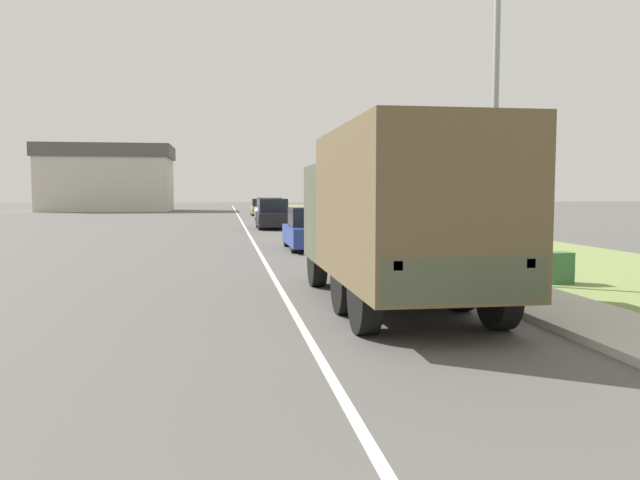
{
  "coord_description": "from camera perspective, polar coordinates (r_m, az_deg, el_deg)",
  "views": [
    {
      "loc": [
        -1.14,
        0.21,
        2.05
      ],
      "look_at": [
        0.74,
        12.57,
        1.09
      ],
      "focal_mm": 35.0,
      "sensor_mm": 36.0,
      "label": 1
    }
  ],
  "objects": [
    {
      "name": "sidewalk_right",
      "position": [
        40.23,
        -0.6,
        1.55
      ],
      "size": [
        1.8,
        120.0,
        0.12
      ],
      "color": "beige",
      "rests_on": "ground"
    },
    {
      "name": "building_distant",
      "position": [
        72.72,
        -18.84,
        5.4
      ],
      "size": [
        14.03,
        8.79,
        7.18
      ],
      "color": "beige",
      "rests_on": "ground"
    },
    {
      "name": "military_truck",
      "position": [
        11.21,
        6.86,
        2.67
      ],
      "size": [
        2.35,
        7.02,
        3.1
      ],
      "color": "#474C38",
      "rests_on": "ground"
    },
    {
      "name": "car_second_ahead",
      "position": [
        35.21,
        -4.32,
        2.25
      ],
      "size": [
        1.78,
        3.93,
        1.69
      ],
      "color": "black",
      "rests_on": "ground"
    },
    {
      "name": "car_fourth_ahead",
      "position": [
        55.59,
        -5.41,
        2.94
      ],
      "size": [
        1.75,
        4.34,
        1.48
      ],
      "color": "tan",
      "rests_on": "ground"
    },
    {
      "name": "lane_centre_stripe",
      "position": [
        39.86,
        -7.02,
        1.41
      ],
      "size": [
        0.12,
        120.0,
        0.0
      ],
      "color": "silver",
      "rests_on": "ground"
    },
    {
      "name": "lamp_post",
      "position": [
        14.57,
        15.15,
        15.62
      ],
      "size": [
        1.69,
        0.24,
        8.22
      ],
      "color": "gray",
      "rests_on": "sidewalk_right"
    },
    {
      "name": "ground_plane",
      "position": [
        39.86,
        -7.02,
        1.4
      ],
      "size": [
        180.0,
        180.0,
        0.0
      ],
      "primitive_type": "plane",
      "color": "#565451"
    },
    {
      "name": "car_third_ahead",
      "position": [
        45.61,
        -4.67,
        2.72
      ],
      "size": [
        1.93,
        4.49,
        1.66
      ],
      "color": "silver",
      "rests_on": "ground"
    },
    {
      "name": "utility_box",
      "position": [
        14.9,
        20.94,
        -2.38
      ],
      "size": [
        0.55,
        0.45,
        0.7
      ],
      "color": "#3D7042",
      "rests_on": "grass_strip_right"
    },
    {
      "name": "grass_strip_right",
      "position": [
        41.08,
        5.49,
        1.52
      ],
      "size": [
        7.0,
        120.0,
        0.02
      ],
      "color": "olive",
      "rests_on": "ground"
    },
    {
      "name": "car_nearest_ahead",
      "position": [
        22.43,
        -0.59,
        0.89
      ],
      "size": [
        1.9,
        3.99,
        1.51
      ],
      "color": "navy",
      "rests_on": "ground"
    }
  ]
}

